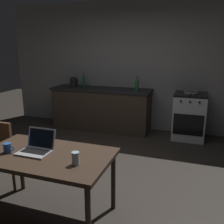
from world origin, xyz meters
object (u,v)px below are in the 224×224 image
(laptop, at_px, (37,148))
(dining_table, at_px, (46,160))
(stove_oven, at_px, (189,116))
(bottle, at_px, (137,84))
(electric_kettle, at_px, (73,82))
(drinking_glass, at_px, (76,158))
(frying_pan, at_px, (191,92))
(coffee_mug, at_px, (8,148))
(bottle_b, at_px, (84,81))

(laptop, bearing_deg, dining_table, -0.60)
(stove_oven, height_order, dining_table, stove_oven)
(bottle, bearing_deg, electric_kettle, 178.03)
(stove_oven, height_order, drinking_glass, stove_oven)
(stove_oven, distance_m, laptop, 3.24)
(frying_pan, bearing_deg, electric_kettle, 179.35)
(bottle, bearing_deg, coffee_mug, -102.03)
(coffee_mug, xyz_separation_m, drinking_glass, (0.78, -0.02, 0.01))
(frying_pan, bearing_deg, stove_oven, 70.72)
(laptop, height_order, bottle_b, bottle_b)
(drinking_glass, bearing_deg, dining_table, 164.29)
(laptop, distance_m, frying_pan, 3.21)
(stove_oven, height_order, coffee_mug, stove_oven)
(dining_table, bearing_deg, laptop, 172.30)
(bottle, relative_size, frying_pan, 0.66)
(frying_pan, bearing_deg, bottle, -178.79)
(coffee_mug, relative_size, bottle_b, 0.41)
(laptop, xyz_separation_m, bottle, (0.36, 2.86, 0.28))
(laptop, bearing_deg, electric_kettle, 117.61)
(dining_table, relative_size, drinking_glass, 10.90)
(stove_oven, bearing_deg, bottle_b, 177.93)
(electric_kettle, bearing_deg, stove_oven, -0.06)
(bottle, xyz_separation_m, bottle_b, (-1.24, 0.13, 0.00))
(dining_table, distance_m, bottle, 2.91)
(laptop, bearing_deg, bottle_b, 113.39)
(electric_kettle, xyz_separation_m, drinking_glass, (1.60, -3.03, -0.23))
(dining_table, height_order, drinking_glass, drinking_glass)
(bottle, xyz_separation_m, drinking_glass, (0.14, -2.98, -0.26))
(stove_oven, xyz_separation_m, bottle_b, (-2.28, 0.08, 0.59))
(drinking_glass, bearing_deg, bottle, 92.77)
(bottle_b, bearing_deg, bottle, -6.00)
(coffee_mug, bearing_deg, frying_pan, 60.80)
(laptop, xyz_separation_m, drinking_glass, (0.51, -0.13, 0.02))
(bottle_b, bearing_deg, frying_pan, -2.72)
(bottle_b, bearing_deg, dining_table, -71.79)
(dining_table, xyz_separation_m, coffee_mug, (-0.38, -0.09, 0.12))
(dining_table, distance_m, drinking_glass, 0.43)
(dining_table, bearing_deg, drinking_glass, -15.71)
(coffee_mug, distance_m, drinking_glass, 0.78)
(laptop, bearing_deg, drinking_glass, -6.86)
(stove_oven, xyz_separation_m, drinking_glass, (-0.90, -3.03, 0.32))
(stove_oven, xyz_separation_m, coffee_mug, (-1.68, -3.01, 0.31))
(laptop, relative_size, coffee_mug, 2.65)
(dining_table, height_order, bottle_b, bottle_b)
(dining_table, bearing_deg, electric_kettle, 112.36)
(bottle, height_order, frying_pan, bottle)
(frying_pan, relative_size, bottle_b, 1.49)
(electric_kettle, distance_m, coffee_mug, 3.13)
(electric_kettle, height_order, coffee_mug, electric_kettle)
(laptop, relative_size, drinking_glass, 2.62)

